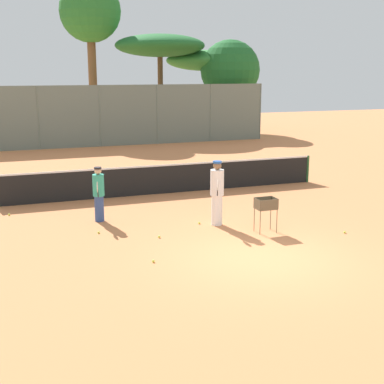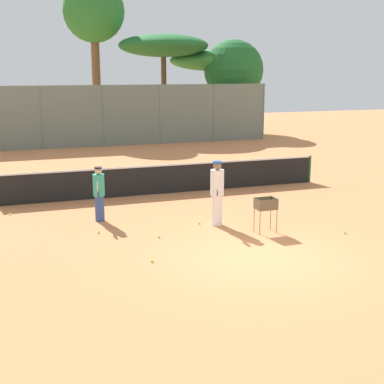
{
  "view_description": "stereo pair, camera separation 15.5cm",
  "coord_description": "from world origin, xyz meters",
  "px_view_note": "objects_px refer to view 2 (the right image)",
  "views": [
    {
      "loc": [
        -5.67,
        -10.83,
        4.38
      ],
      "look_at": [
        -0.59,
        3.09,
        1.0
      ],
      "focal_mm": 50.0,
      "sensor_mm": 36.0,
      "label": 1
    },
    {
      "loc": [
        -5.52,
        -10.88,
        4.38
      ],
      "look_at": [
        -0.59,
        3.09,
        1.0
      ],
      "focal_mm": 50.0,
      "sensor_mm": 36.0,
      "label": 2
    }
  ],
  "objects_px": {
    "player_red_cap": "(217,192)",
    "parked_car": "(176,125)",
    "player_white_outfit": "(99,193)",
    "tennis_net": "(169,178)",
    "ball_cart": "(266,207)"
  },
  "relations": [
    {
      "from": "player_red_cap",
      "to": "parked_car",
      "type": "height_order",
      "value": "player_red_cap"
    },
    {
      "from": "player_white_outfit",
      "to": "parked_car",
      "type": "bearing_deg",
      "value": 169.58
    },
    {
      "from": "player_red_cap",
      "to": "parked_car",
      "type": "bearing_deg",
      "value": -173.92
    },
    {
      "from": "player_white_outfit",
      "to": "parked_car",
      "type": "relative_size",
      "value": 0.39
    },
    {
      "from": "tennis_net",
      "to": "ball_cart",
      "type": "height_order",
      "value": "tennis_net"
    },
    {
      "from": "ball_cart",
      "to": "parked_car",
      "type": "relative_size",
      "value": 0.23
    },
    {
      "from": "ball_cart",
      "to": "parked_car",
      "type": "height_order",
      "value": "parked_car"
    },
    {
      "from": "player_white_outfit",
      "to": "ball_cart",
      "type": "relative_size",
      "value": 1.69
    },
    {
      "from": "tennis_net",
      "to": "player_white_outfit",
      "type": "bearing_deg",
      "value": -136.6
    },
    {
      "from": "tennis_net",
      "to": "parked_car",
      "type": "distance_m",
      "value": 18.18
    },
    {
      "from": "player_white_outfit",
      "to": "parked_car",
      "type": "xyz_separation_m",
      "value": [
        8.79,
        20.08,
        -0.19
      ]
    },
    {
      "from": "tennis_net",
      "to": "parked_car",
      "type": "height_order",
      "value": "parked_car"
    },
    {
      "from": "tennis_net",
      "to": "player_red_cap",
      "type": "height_order",
      "value": "player_red_cap"
    },
    {
      "from": "parked_car",
      "to": "tennis_net",
      "type": "bearing_deg",
      "value": -108.56
    },
    {
      "from": "player_white_outfit",
      "to": "ball_cart",
      "type": "bearing_deg",
      "value": 70.3
    }
  ]
}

